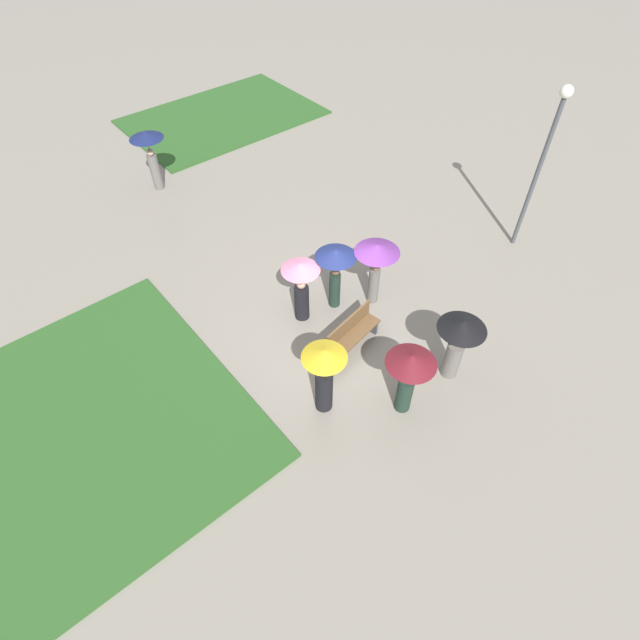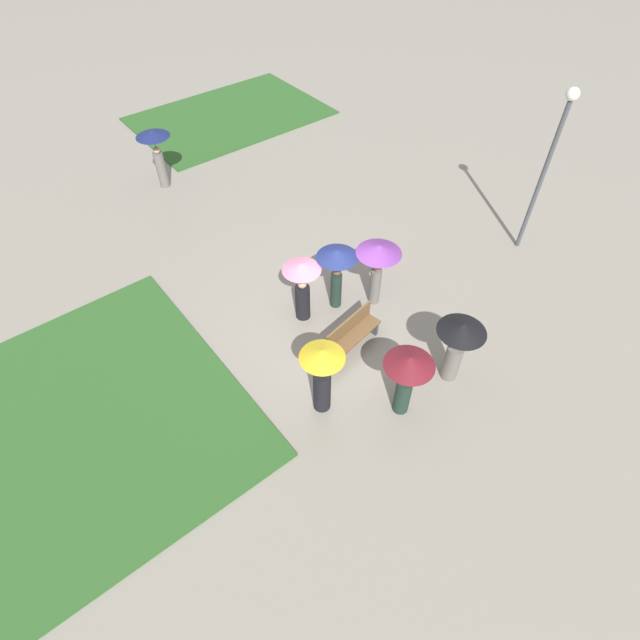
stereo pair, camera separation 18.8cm
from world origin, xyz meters
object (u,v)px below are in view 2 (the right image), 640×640
crowd_person_yellow (322,372)px  crowd_person_black (459,340)px  park_bench (349,336)px  lamp_post (551,154)px  lone_walker_far_path (155,146)px  crowd_person_maroon (407,373)px  crowd_person_purple (378,258)px  crowd_person_navy (337,264)px  crowd_person_pink (302,283)px

crowd_person_yellow → crowd_person_black: (2.81, -1.17, 0.03)m
park_bench → lamp_post: lamp_post is taller
lamp_post → lone_walker_far_path: 11.66m
park_bench → lone_walker_far_path: bearing=81.6°
crowd_person_maroon → crowd_person_purple: (1.79, 2.82, 0.18)m
crowd_person_purple → lone_walker_far_path: (-1.81, 8.48, -0.03)m
crowd_person_navy → crowd_person_maroon: crowd_person_navy is taller
crowd_person_black → crowd_person_pink: bearing=43.2°
crowd_person_pink → crowd_person_black: crowd_person_black is taller
lamp_post → crowd_person_purple: lamp_post is taller
crowd_person_pink → lone_walker_far_path: lone_walker_far_path is taller
park_bench → crowd_person_maroon: 2.18m
crowd_person_maroon → lone_walker_far_path: 11.30m
park_bench → lone_walker_far_path: 9.35m
crowd_person_pink → crowd_person_black: (1.50, -3.59, 0.12)m
lamp_post → crowd_person_black: lamp_post is taller
crowd_person_maroon → crowd_person_purple: crowd_person_purple is taller
crowd_person_pink → crowd_person_purple: size_ratio=0.95×
crowd_person_navy → crowd_person_purple: (0.87, -0.53, 0.08)m
crowd_person_yellow → crowd_person_maroon: bearing=-132.9°
lamp_post → crowd_person_pink: 7.14m
crowd_person_navy → crowd_person_black: 3.45m
park_bench → crowd_person_maroon: bearing=-105.8°
lamp_post → lone_walker_far_path: size_ratio=2.32×
park_bench → lamp_post: bearing=-10.7°
crowd_person_navy → crowd_person_yellow: bearing=58.3°
crowd_person_pink → crowd_person_yellow: crowd_person_yellow is taller
crowd_person_pink → crowd_person_purple: (1.79, -0.72, 0.33)m
crowd_person_pink → crowd_person_black: size_ratio=0.99×
lamp_post → crowd_person_pink: lamp_post is taller
crowd_person_pink → lone_walker_far_path: (-0.03, 7.75, 0.31)m
crowd_person_black → crowd_person_purple: bearing=14.8°
lamp_post → crowd_person_navy: lamp_post is taller
crowd_person_navy → crowd_person_maroon: 3.48m
crowd_person_black → lone_walker_far_path: 11.45m
crowd_person_maroon → crowd_person_black: crowd_person_maroon is taller
park_bench → crowd_person_yellow: bearing=-159.5°
crowd_person_black → crowd_person_navy: bearing=30.2°
lamp_post → crowd_person_black: 5.81m
lamp_post → crowd_person_pink: bearing=166.3°
crowd_person_purple → crowd_person_yellow: bearing=8.9°
crowd_person_black → lone_walker_far_path: (-1.53, 11.34, 0.19)m
crowd_person_navy → lone_walker_far_path: size_ratio=0.92×
lamp_post → crowd_person_yellow: size_ratio=2.39×
park_bench → lamp_post: 6.96m
crowd_person_pink → crowd_person_navy: bearing=-37.3°
lamp_post → crowd_person_yellow: lamp_post is taller
crowd_person_navy → crowd_person_yellow: 3.16m
park_bench → crowd_person_maroon: crowd_person_maroon is taller
crowd_person_navy → park_bench: bearing=75.2°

